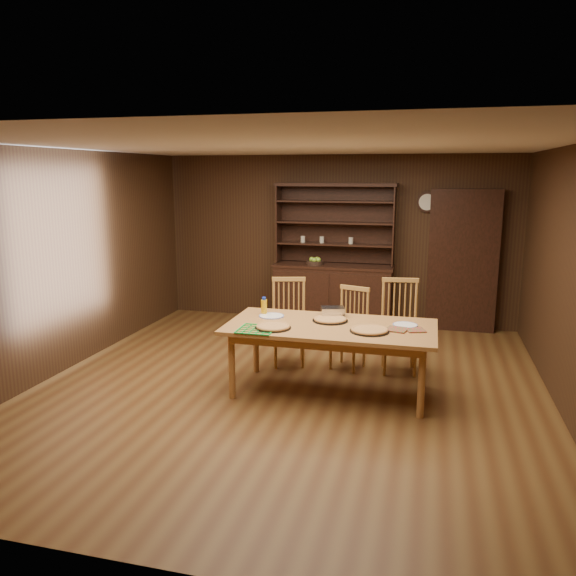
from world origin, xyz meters
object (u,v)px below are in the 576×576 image
(china_hutch, at_px, (333,287))
(chair_left, at_px, (289,318))
(juice_bottle, at_px, (264,307))
(chair_right, at_px, (399,322))
(dining_table, at_px, (331,331))
(chair_center, at_px, (351,325))

(china_hutch, bearing_deg, chair_left, -96.43)
(china_hutch, xyz_separation_m, juice_bottle, (-0.35, -2.52, 0.25))
(china_hutch, relative_size, chair_left, 2.05)
(chair_left, distance_m, chair_right, 1.34)
(chair_right, bearing_deg, chair_left, 175.03)
(dining_table, relative_size, chair_left, 2.06)
(chair_left, height_order, juice_bottle, chair_left)
(chair_left, height_order, chair_right, chair_right)
(china_hutch, relative_size, chair_center, 2.21)
(chair_center, height_order, chair_right, chair_right)
(chair_left, bearing_deg, dining_table, -67.23)
(chair_right, bearing_deg, china_hutch, 113.32)
(china_hutch, relative_size, juice_bottle, 10.78)
(china_hutch, height_order, juice_bottle, china_hutch)
(chair_right, height_order, juice_bottle, chair_right)
(china_hutch, xyz_separation_m, chair_center, (0.55, -1.90, -0.07))
(china_hutch, height_order, chair_right, china_hutch)
(dining_table, relative_size, chair_right, 1.98)
(china_hutch, bearing_deg, juice_bottle, -98.01)
(chair_center, bearing_deg, chair_left, -159.88)
(chair_left, bearing_deg, china_hutch, 67.99)
(china_hutch, distance_m, dining_table, 2.81)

